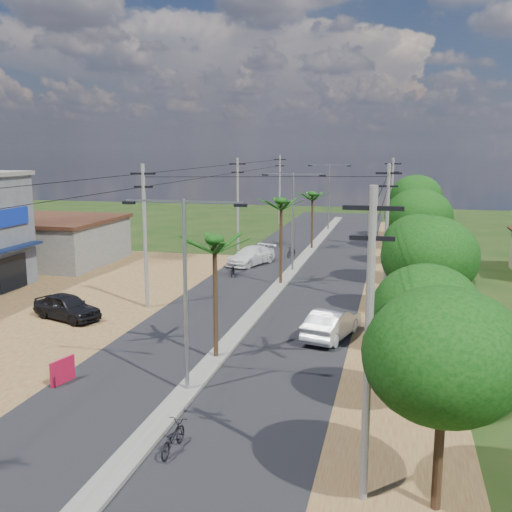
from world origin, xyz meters
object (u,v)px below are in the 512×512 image
at_px(car_parked_dark, 67,307).
at_px(roadside_sign, 63,371).
at_px(car_silver_mid, 332,324).
at_px(car_white_far, 251,256).
at_px(moto_rider_east, 173,439).

distance_m(car_parked_dark, roadside_sign, 10.08).
bearing_deg(roadside_sign, car_silver_mid, 54.99).
distance_m(car_white_far, car_parked_dark, 19.70).
bearing_deg(car_white_far, moto_rider_east, -59.34).
relative_size(car_parked_dark, moto_rider_east, 2.42).
bearing_deg(roadside_sign, moto_rider_east, -18.50).
distance_m(car_silver_mid, car_white_far, 20.58).
relative_size(car_white_far, car_parked_dark, 1.18).
xyz_separation_m(moto_rider_east, roadside_sign, (-6.70, 4.41, 0.07)).
bearing_deg(car_silver_mid, roadside_sign, 55.00).
bearing_deg(car_silver_mid, car_parked_dark, 15.20).
bearing_deg(car_parked_dark, roadside_sign, -130.12).
distance_m(car_silver_mid, moto_rider_east, 13.80).
height_order(car_silver_mid, moto_rider_east, car_silver_mid).
bearing_deg(car_silver_mid, car_white_far, -49.26).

